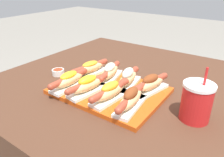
{
  "coord_description": "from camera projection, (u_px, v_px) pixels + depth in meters",
  "views": [
    {
      "loc": [
        0.44,
        -0.79,
        1.15
      ],
      "look_at": [
        -0.03,
        -0.12,
        0.76
      ],
      "focal_mm": 35.0,
      "sensor_mm": 36.0,
      "label": 1
    }
  ],
  "objects": [
    {
      "name": "hot_dog_5",
      "position": [
        110.0,
        72.0,
        0.98
      ],
      "size": [
        0.1,
        0.21,
        0.07
      ],
      "color": "white",
      "rests_on": "serving_tray"
    },
    {
      "name": "serving_tray",
      "position": [
        109.0,
        91.0,
        0.91
      ],
      "size": [
        0.44,
        0.33,
        0.02
      ],
      "color": "#CC4C14",
      "rests_on": "patio_table"
    },
    {
      "name": "patio_table",
      "position": [
        130.0,
        142.0,
        1.15
      ],
      "size": [
        1.22,
        1.11,
        0.7
      ],
      "color": "#4C2D1E",
      "rests_on": "ground_plane"
    },
    {
      "name": "hot_dog_7",
      "position": [
        150.0,
        84.0,
        0.88
      ],
      "size": [
        0.1,
        0.21,
        0.07
      ],
      "color": "white",
      "rests_on": "serving_tray"
    },
    {
      "name": "hot_dog_0",
      "position": [
        69.0,
        80.0,
        0.91
      ],
      "size": [
        0.06,
        0.22,
        0.07
      ],
      "color": "white",
      "rests_on": "serving_tray"
    },
    {
      "name": "sauce_bowl",
      "position": [
        58.0,
        72.0,
        1.08
      ],
      "size": [
        0.06,
        0.06,
        0.03
      ],
      "color": "white",
      "rests_on": "patio_table"
    },
    {
      "name": "hot_dog_3",
      "position": [
        131.0,
        99.0,
        0.77
      ],
      "size": [
        0.08,
        0.22,
        0.08
      ],
      "color": "white",
      "rests_on": "serving_tray"
    },
    {
      "name": "drink_cup",
      "position": [
        197.0,
        102.0,
        0.72
      ],
      "size": [
        0.1,
        0.1,
        0.19
      ],
      "color": "red",
      "rests_on": "patio_table"
    },
    {
      "name": "hot_dog_4",
      "position": [
        90.0,
        68.0,
        1.03
      ],
      "size": [
        0.09,
        0.22,
        0.06
      ],
      "color": "white",
      "rests_on": "serving_tray"
    },
    {
      "name": "hot_dog_2",
      "position": [
        110.0,
        92.0,
        0.82
      ],
      "size": [
        0.08,
        0.22,
        0.07
      ],
      "color": "white",
      "rests_on": "serving_tray"
    },
    {
      "name": "hot_dog_1",
      "position": [
        88.0,
        85.0,
        0.87
      ],
      "size": [
        0.09,
        0.22,
        0.07
      ],
      "color": "white",
      "rests_on": "serving_tray"
    },
    {
      "name": "hot_dog_6",
      "position": [
        128.0,
        78.0,
        0.92
      ],
      "size": [
        0.09,
        0.22,
        0.08
      ],
      "color": "white",
      "rests_on": "serving_tray"
    }
  ]
}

